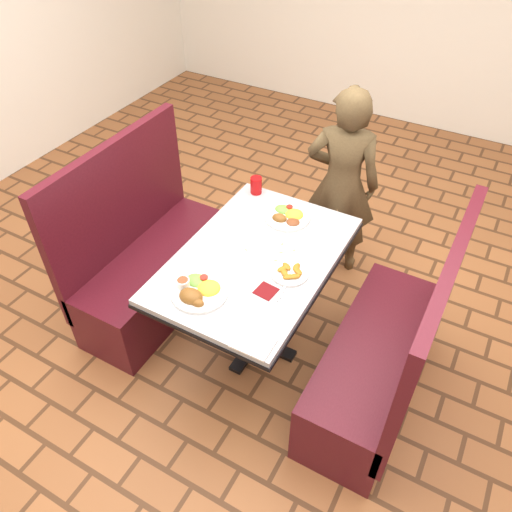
# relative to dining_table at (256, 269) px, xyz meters

# --- Properties ---
(room) EXTENTS (7.00, 7.04, 2.82)m
(room) POSITION_rel_dining_table_xyz_m (0.00, 0.00, 1.26)
(room) COLOR #9F5E34
(room) RESTS_ON ground
(dining_table) EXTENTS (0.81, 1.21, 0.75)m
(dining_table) POSITION_rel_dining_table_xyz_m (0.00, 0.00, 0.00)
(dining_table) COLOR #AEB0B2
(dining_table) RESTS_ON ground
(booth_bench_left) EXTENTS (0.47, 1.20, 1.17)m
(booth_bench_left) POSITION_rel_dining_table_xyz_m (-0.80, 0.00, -0.32)
(booth_bench_left) COLOR #50121C
(booth_bench_left) RESTS_ON ground
(booth_bench_right) EXTENTS (0.47, 1.20, 1.17)m
(booth_bench_right) POSITION_rel_dining_table_xyz_m (0.80, 0.00, -0.32)
(booth_bench_right) COLOR #50121C
(booth_bench_right) RESTS_ON ground
(diner_person) EXTENTS (0.56, 0.43, 1.38)m
(diner_person) POSITION_rel_dining_table_xyz_m (0.12, 0.97, 0.04)
(diner_person) COLOR brown
(diner_person) RESTS_ON ground
(near_dinner_plate) EXTENTS (0.29, 0.29, 0.09)m
(near_dinner_plate) POSITION_rel_dining_table_xyz_m (-0.12, -0.39, 0.13)
(near_dinner_plate) COLOR white
(near_dinner_plate) RESTS_ON dining_table
(far_dinner_plate) EXTENTS (0.27, 0.27, 0.07)m
(far_dinner_plate) POSITION_rel_dining_table_xyz_m (0.00, 0.39, 0.12)
(far_dinner_plate) COLOR white
(far_dinner_plate) RESTS_ON dining_table
(plantain_plate) EXTENTS (0.20, 0.20, 0.03)m
(plantain_plate) POSITION_rel_dining_table_xyz_m (0.22, -0.04, 0.11)
(plantain_plate) COLOR white
(plantain_plate) RESTS_ON dining_table
(maroon_napkin) EXTENTS (0.11, 0.11, 0.00)m
(maroon_napkin) POSITION_rel_dining_table_xyz_m (0.18, -0.21, 0.10)
(maroon_napkin) COLOR #5E0E11
(maroon_napkin) RESTS_ON dining_table
(spoon_utensil) EXTENTS (0.03, 0.14, 0.00)m
(spoon_utensil) POSITION_rel_dining_table_xyz_m (0.25, -0.18, 0.10)
(spoon_utensil) COLOR silver
(spoon_utensil) RESTS_ON dining_table
(red_tumbler) EXTENTS (0.07, 0.07, 0.11)m
(red_tumbler) POSITION_rel_dining_table_xyz_m (-0.30, 0.53, 0.15)
(red_tumbler) COLOR #BC0C0E
(red_tumbler) RESTS_ON dining_table
(paper_napkin) EXTENTS (0.19, 0.14, 0.01)m
(paper_napkin) POSITION_rel_dining_table_xyz_m (0.28, -0.54, 0.10)
(paper_napkin) COLOR white
(paper_napkin) RESTS_ON dining_table
(knife_utensil) EXTENTS (0.07, 0.18, 0.00)m
(knife_utensil) POSITION_rel_dining_table_xyz_m (-0.06, -0.40, 0.11)
(knife_utensil) COLOR silver
(knife_utensil) RESTS_ON dining_table
(fork_utensil) EXTENTS (0.09, 0.12, 0.00)m
(fork_utensil) POSITION_rel_dining_table_xyz_m (-0.14, -0.40, 0.11)
(fork_utensil) COLOR silver
(fork_utensil) RESTS_ON dining_table
(lettuce_shreds) EXTENTS (0.28, 0.32, 0.00)m
(lettuce_shreds) POSITION_rel_dining_table_xyz_m (0.04, 0.06, 0.10)
(lettuce_shreds) COLOR #85C44E
(lettuce_shreds) RESTS_ON dining_table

